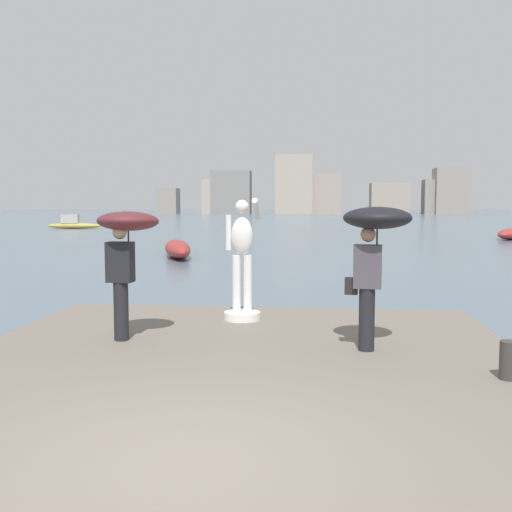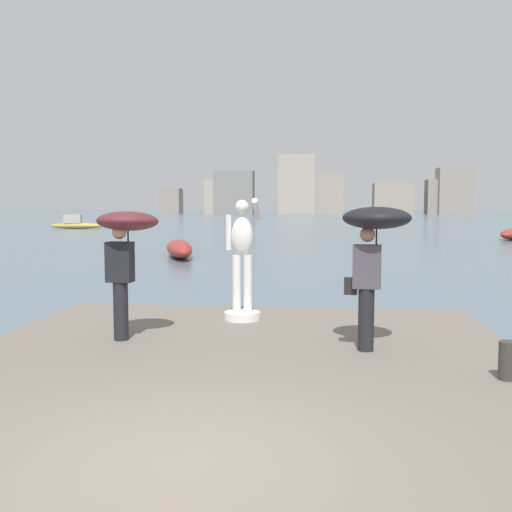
# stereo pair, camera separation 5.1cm
# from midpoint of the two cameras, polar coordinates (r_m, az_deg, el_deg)

# --- Properties ---
(ground_plane) EXTENTS (400.00, 400.00, 0.00)m
(ground_plane) POSITION_cam_midpoint_polar(r_m,az_deg,el_deg) (44.56, 4.46, 1.91)
(ground_plane) COLOR slate
(pier) EXTENTS (7.68, 10.09, 0.40)m
(pier) POSITION_cam_midpoint_polar(r_m,az_deg,el_deg) (6.97, -3.23, -13.72)
(pier) COLOR #70665B
(pier) RESTS_ON ground
(statue_white_figure) EXTENTS (0.64, 0.88, 2.15)m
(statue_white_figure) POSITION_cam_midpoint_polar(r_m,az_deg,el_deg) (10.38, -1.49, -1.11)
(statue_white_figure) COLOR white
(statue_white_figure) RESTS_ON pier
(onlooker_left) EXTENTS (0.96, 0.97, 1.95)m
(onlooker_left) POSITION_cam_midpoint_polar(r_m,az_deg,el_deg) (8.98, -12.62, 1.60)
(onlooker_left) COLOR black
(onlooker_left) RESTS_ON pier
(onlooker_right) EXTENTS (1.05, 1.05, 2.01)m
(onlooker_right) POSITION_cam_midpoint_polar(r_m,az_deg,el_deg) (8.28, 11.17, 1.76)
(onlooker_right) COLOR black
(onlooker_right) RESTS_ON pier
(mooring_bollard) EXTENTS (0.21, 0.21, 0.45)m
(mooring_bollard) POSITION_cam_midpoint_polar(r_m,az_deg,el_deg) (7.57, 23.04, -9.24)
(mooring_bollard) COLOR #38332D
(mooring_bollard) RESTS_ON pier
(boat_near) EXTENTS (2.67, 5.42, 0.77)m
(boat_near) POSITION_cam_midpoint_polar(r_m,az_deg,el_deg) (27.37, -7.65, 0.71)
(boat_near) COLOR #9E2D28
(boat_near) RESTS_ON ground
(boat_mid) EXTENTS (3.70, 4.52, 0.77)m
(boat_mid) POSITION_cam_midpoint_polar(r_m,az_deg,el_deg) (44.27, 23.48, 1.98)
(boat_mid) COLOR #9E2D28
(boat_mid) RESTS_ON ground
(boat_far) EXTENTS (5.34, 1.63, 1.40)m
(boat_far) POSITION_cam_midpoint_polar(r_m,az_deg,el_deg) (60.73, -17.26, 2.97)
(boat_far) COLOR #B2993D
(boat_far) RESTS_ON ground
(distant_skyline) EXTENTS (74.06, 10.77, 13.99)m
(distant_skyline) POSITION_cam_midpoint_polar(r_m,az_deg,el_deg) (142.84, 6.42, 6.15)
(distant_skyline) COLOR gray
(distant_skyline) RESTS_ON ground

